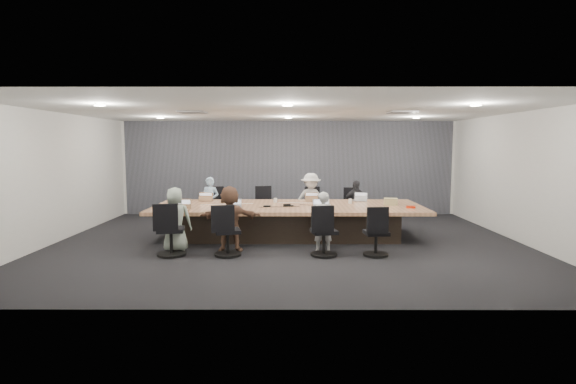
{
  "coord_description": "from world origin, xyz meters",
  "views": [
    {
      "loc": [
        0.03,
        -9.54,
        2.1
      ],
      "look_at": [
        0.0,
        0.4,
        1.05
      ],
      "focal_mm": 28.0,
      "sensor_mm": 36.0,
      "label": 1
    }
  ],
  "objects_px": {
    "chair_7": "(376,237)",
    "laptop_0": "(206,200)",
    "person_6": "(323,222)",
    "laptop_6": "(321,210)",
    "mug_brown": "(185,203)",
    "person_5": "(230,219)",
    "chair_6": "(324,236)",
    "person_0": "(210,202)",
    "laptop_5": "(233,210)",
    "stapler": "(287,205)",
    "bottle_green_right": "(327,201)",
    "canvas_bag": "(391,202)",
    "laptop_3": "(359,200)",
    "person_4": "(175,219)",
    "chair_3": "(353,211)",
    "chair_5": "(228,235)",
    "person_2": "(311,200)",
    "bottle_clear": "(234,198)",
    "conference_table": "(288,220)",
    "chair_4": "(171,234)",
    "chair_2": "(310,210)",
    "snack_packet": "(411,207)",
    "person_3": "(355,204)",
    "bottle_green_left": "(172,199)",
    "laptop_2": "(312,200)",
    "chair_1": "(261,209)"
  },
  "relations": [
    {
      "from": "laptop_5",
      "to": "snack_packet",
      "type": "distance_m",
      "value": 3.8
    },
    {
      "from": "chair_3",
      "to": "mug_brown",
      "type": "height_order",
      "value": "mug_brown"
    },
    {
      "from": "bottle_clear",
      "to": "stapler",
      "type": "distance_m",
      "value": 1.37
    },
    {
      "from": "person_0",
      "to": "canvas_bag",
      "type": "distance_m",
      "value": 4.53
    },
    {
      "from": "mug_brown",
      "to": "stapler",
      "type": "xyz_separation_m",
      "value": [
        2.3,
        -0.23,
        -0.02
      ]
    },
    {
      "from": "laptop_2",
      "to": "person_5",
      "type": "height_order",
      "value": "person_5"
    },
    {
      "from": "chair_4",
      "to": "chair_5",
      "type": "relative_size",
      "value": 1.05
    },
    {
      "from": "bottle_green_left",
      "to": "stapler",
      "type": "xyz_separation_m",
      "value": [
        2.63,
        -0.36,
        -0.09
      ]
    },
    {
      "from": "bottle_clear",
      "to": "person_2",
      "type": "bearing_deg",
      "value": 28.74
    },
    {
      "from": "bottle_clear",
      "to": "bottle_green_right",
      "type": "bearing_deg",
      "value": -13.0
    },
    {
      "from": "chair_5",
      "to": "laptop_5",
      "type": "relative_size",
      "value": 2.73
    },
    {
      "from": "chair_1",
      "to": "chair_5",
      "type": "bearing_deg",
      "value": 69.0
    },
    {
      "from": "bottle_green_right",
      "to": "canvas_bag",
      "type": "bearing_deg",
      "value": 7.36
    },
    {
      "from": "person_0",
      "to": "laptop_5",
      "type": "xyz_separation_m",
      "value": [
        0.86,
        -2.15,
        0.11
      ]
    },
    {
      "from": "person_3",
      "to": "person_4",
      "type": "bearing_deg",
      "value": -160.48
    },
    {
      "from": "laptop_3",
      "to": "person_4",
      "type": "distance_m",
      "value": 4.48
    },
    {
      "from": "person_6",
      "to": "canvas_bag",
      "type": "distance_m",
      "value": 2.16
    },
    {
      "from": "conference_table",
      "to": "person_5",
      "type": "height_order",
      "value": "person_5"
    },
    {
      "from": "bottle_clear",
      "to": "canvas_bag",
      "type": "bearing_deg",
      "value": -4.82
    },
    {
      "from": "laptop_0",
      "to": "person_4",
      "type": "relative_size",
      "value": 0.27
    },
    {
      "from": "bottle_green_right",
      "to": "canvas_bag",
      "type": "distance_m",
      "value": 1.47
    },
    {
      "from": "bottle_green_right",
      "to": "person_6",
      "type": "bearing_deg",
      "value": -98.55
    },
    {
      "from": "chair_7",
      "to": "mug_brown",
      "type": "xyz_separation_m",
      "value": [
        -4.0,
        1.69,
        0.42
      ]
    },
    {
      "from": "person_6",
      "to": "chair_2",
      "type": "bearing_deg",
      "value": -91.57
    },
    {
      "from": "chair_5",
      "to": "person_2",
      "type": "relative_size",
      "value": 0.58
    },
    {
      "from": "person_4",
      "to": "laptop_6",
      "type": "bearing_deg",
      "value": -176.74
    },
    {
      "from": "chair_2",
      "to": "laptop_6",
      "type": "relative_size",
      "value": 2.12
    },
    {
      "from": "person_6",
      "to": "laptop_2",
      "type": "bearing_deg",
      "value": -90.75
    },
    {
      "from": "chair_4",
      "to": "chair_5",
      "type": "distance_m",
      "value": 1.07
    },
    {
      "from": "person_0",
      "to": "stapler",
      "type": "height_order",
      "value": "person_0"
    },
    {
      "from": "conference_table",
      "to": "chair_3",
      "type": "relative_size",
      "value": 8.29
    },
    {
      "from": "person_0",
      "to": "laptop_0",
      "type": "xyz_separation_m",
      "value": [
        0.0,
        -0.55,
        0.11
      ]
    },
    {
      "from": "mug_brown",
      "to": "canvas_bag",
      "type": "xyz_separation_m",
      "value": [
        4.65,
        0.04,
        0.03
      ]
    },
    {
      "from": "person_2",
      "to": "stapler",
      "type": "relative_size",
      "value": 8.59
    },
    {
      "from": "conference_table",
      "to": "chair_2",
      "type": "height_order",
      "value": "chair_2"
    },
    {
      "from": "person_4",
      "to": "person_5",
      "type": "xyz_separation_m",
      "value": [
        1.07,
        0.0,
        0.02
      ]
    },
    {
      "from": "person_6",
      "to": "laptop_6",
      "type": "bearing_deg",
      "value": -93.53
    },
    {
      "from": "chair_3",
      "to": "laptop_2",
      "type": "height_order",
      "value": "laptop_2"
    },
    {
      "from": "person_5",
      "to": "bottle_clear",
      "type": "bearing_deg",
      "value": -89.55
    },
    {
      "from": "chair_2",
      "to": "laptop_2",
      "type": "distance_m",
      "value": 0.97
    },
    {
      "from": "person_3",
      "to": "laptop_3",
      "type": "distance_m",
      "value": 0.57
    },
    {
      "from": "chair_6",
      "to": "snack_packet",
      "type": "bearing_deg",
      "value": 21.13
    },
    {
      "from": "bottle_green_right",
      "to": "mug_brown",
      "type": "relative_size",
      "value": 2.26
    },
    {
      "from": "chair_7",
      "to": "laptop_0",
      "type": "distance_m",
      "value": 4.46
    },
    {
      "from": "chair_3",
      "to": "person_5",
      "type": "bearing_deg",
      "value": 57.08
    },
    {
      "from": "laptop_6",
      "to": "bottle_green_left",
      "type": "xyz_separation_m",
      "value": [
        -3.34,
        0.93,
        0.11
      ]
    },
    {
      "from": "chair_6",
      "to": "bottle_clear",
      "type": "height_order",
      "value": "bottle_clear"
    },
    {
      "from": "chair_2",
      "to": "laptop_5",
      "type": "distance_m",
      "value": 3.06
    },
    {
      "from": "person_5",
      "to": "chair_6",
      "type": "bearing_deg",
      "value": 165.29
    },
    {
      "from": "conference_table",
      "to": "chair_4",
      "type": "height_order",
      "value": "chair_4"
    }
  ]
}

